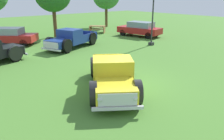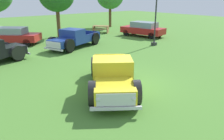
{
  "view_description": "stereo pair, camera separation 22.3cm",
  "coord_description": "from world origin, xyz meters",
  "px_view_note": "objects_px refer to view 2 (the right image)",
  "views": [
    {
      "loc": [
        -6.92,
        -7.33,
        4.0
      ],
      "look_at": [
        -0.86,
        -0.34,
        0.9
      ],
      "focal_mm": 35.42,
      "sensor_mm": 36.0,
      "label": 1
    },
    {
      "loc": [
        -6.74,
        -7.48,
        4.0
      ],
      "look_at": [
        -0.86,
        -0.34,
        0.9
      ],
      "focal_mm": 35.42,
      "sensor_mm": 36.0,
      "label": 2
    }
  ],
  "objects_px": {
    "pickup_truck_foreground": "(112,77)",
    "picnic_table": "(101,28)",
    "sedan_distant_a": "(143,29)",
    "sedan_distant_b": "(13,36)",
    "pickup_truck_behind_left": "(72,39)",
    "lamp_post_far": "(156,17)"
  },
  "relations": [
    {
      "from": "lamp_post_far",
      "to": "pickup_truck_behind_left",
      "type": "bearing_deg",
      "value": 149.6
    },
    {
      "from": "pickup_truck_foreground",
      "to": "lamp_post_far",
      "type": "height_order",
      "value": "lamp_post_far"
    },
    {
      "from": "picnic_table",
      "to": "pickup_truck_foreground",
      "type": "bearing_deg",
      "value": -124.99
    },
    {
      "from": "pickup_truck_foreground",
      "to": "picnic_table",
      "type": "xyz_separation_m",
      "value": [
        9.56,
        13.66,
        -0.23
      ]
    },
    {
      "from": "sedan_distant_a",
      "to": "picnic_table",
      "type": "distance_m",
      "value": 5.16
    },
    {
      "from": "pickup_truck_foreground",
      "to": "sedan_distant_b",
      "type": "xyz_separation_m",
      "value": [
        -0.21,
        13.25,
        0.05
      ]
    },
    {
      "from": "sedan_distant_b",
      "to": "lamp_post_far",
      "type": "distance_m",
      "value": 12.26
    },
    {
      "from": "picnic_table",
      "to": "sedan_distant_a",
      "type": "bearing_deg",
      "value": -68.43
    },
    {
      "from": "pickup_truck_foreground",
      "to": "sedan_distant_a",
      "type": "height_order",
      "value": "pickup_truck_foreground"
    },
    {
      "from": "pickup_truck_behind_left",
      "to": "lamp_post_far",
      "type": "height_order",
      "value": "lamp_post_far"
    },
    {
      "from": "pickup_truck_behind_left",
      "to": "lamp_post_far",
      "type": "relative_size",
      "value": 1.19
    },
    {
      "from": "sedan_distant_b",
      "to": "picnic_table",
      "type": "distance_m",
      "value": 9.78
    },
    {
      "from": "sedan_distant_a",
      "to": "picnic_table",
      "type": "height_order",
      "value": "sedan_distant_a"
    },
    {
      "from": "sedan_distant_b",
      "to": "pickup_truck_behind_left",
      "type": "bearing_deg",
      "value": -54.86
    },
    {
      "from": "pickup_truck_foreground",
      "to": "sedan_distant_a",
      "type": "relative_size",
      "value": 1.05
    },
    {
      "from": "pickup_truck_foreground",
      "to": "sedan_distant_b",
      "type": "distance_m",
      "value": 13.26
    },
    {
      "from": "picnic_table",
      "to": "sedan_distant_b",
      "type": "bearing_deg",
      "value": -177.64
    },
    {
      "from": "lamp_post_far",
      "to": "picnic_table",
      "type": "relative_size",
      "value": 1.93
    },
    {
      "from": "pickup_truck_foreground",
      "to": "sedan_distant_a",
      "type": "distance_m",
      "value": 14.48
    },
    {
      "from": "pickup_truck_foreground",
      "to": "sedan_distant_a",
      "type": "bearing_deg",
      "value": 37.76
    },
    {
      "from": "sedan_distant_b",
      "to": "picnic_table",
      "type": "height_order",
      "value": "sedan_distant_b"
    },
    {
      "from": "lamp_post_far",
      "to": "sedan_distant_b",
      "type": "bearing_deg",
      "value": 138.65
    }
  ]
}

